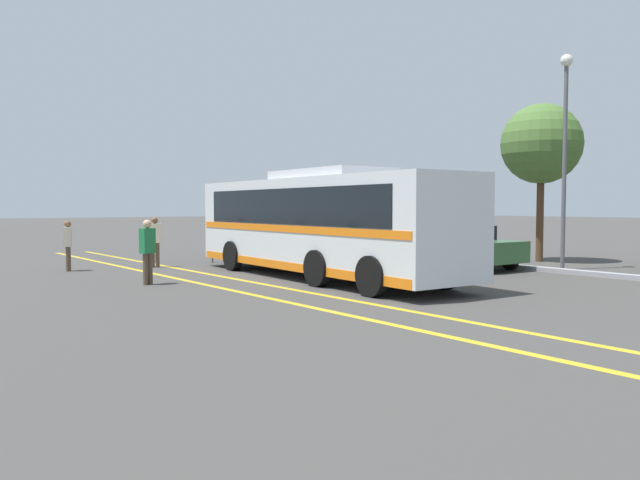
# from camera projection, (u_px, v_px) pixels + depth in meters

# --- Properties ---
(ground_plane) EXTENTS (220.00, 220.00, 0.00)m
(ground_plane) POSITION_uv_depth(u_px,v_px,m) (353.00, 281.00, 18.10)
(ground_plane) COLOR #423F3D
(lane_strip_0) EXTENTS (31.16, 0.20, 0.01)m
(lane_strip_0) POSITION_uv_depth(u_px,v_px,m) (258.00, 283.00, 17.60)
(lane_strip_0) COLOR gold
(lane_strip_0) RESTS_ON ground_plane
(lane_strip_1) EXTENTS (31.16, 0.20, 0.01)m
(lane_strip_1) POSITION_uv_depth(u_px,v_px,m) (216.00, 287.00, 16.79)
(lane_strip_1) COLOR gold
(lane_strip_1) RESTS_ON ground_plane
(curb_strip) EXTENTS (39.16, 0.36, 0.15)m
(curb_strip) POSITION_uv_depth(u_px,v_px,m) (469.00, 263.00, 23.22)
(curb_strip) COLOR #99999E
(curb_strip) RESTS_ON ground_plane
(transit_bus) EXTENTS (11.59, 3.24, 3.25)m
(transit_bus) POSITION_uv_depth(u_px,v_px,m) (320.00, 222.00, 18.84)
(transit_bus) COLOR silver
(transit_bus) RESTS_ON ground_plane
(parked_car_0) EXTENTS (4.56, 2.26, 1.38)m
(parked_car_0) POSITION_uv_depth(u_px,v_px,m) (285.00, 236.00, 30.86)
(parked_car_0) COLOR maroon
(parked_car_0) RESTS_ON ground_plane
(parked_car_1) EXTENTS (4.86, 2.10, 1.53)m
(parked_car_1) POSITION_uv_depth(u_px,v_px,m) (362.00, 239.00, 26.48)
(parked_car_1) COLOR #4C3823
(parked_car_1) RESTS_ON ground_plane
(parked_car_2) EXTENTS (4.18, 2.17, 1.50)m
(parked_car_2) POSITION_uv_depth(u_px,v_px,m) (463.00, 247.00, 21.85)
(parked_car_2) COLOR #335B33
(parked_car_2) RESTS_ON ground_plane
(pedestrian_0) EXTENTS (0.47, 0.36, 1.70)m
(pedestrian_0) POSITION_uv_depth(u_px,v_px,m) (68.00, 242.00, 20.87)
(pedestrian_0) COLOR brown
(pedestrian_0) RESTS_ON ground_plane
(pedestrian_1) EXTENTS (0.38, 0.47, 1.80)m
(pedestrian_1) POSITION_uv_depth(u_px,v_px,m) (155.00, 238.00, 22.17)
(pedestrian_1) COLOR brown
(pedestrian_1) RESTS_ON ground_plane
(pedestrian_2) EXTENTS (0.36, 0.47, 1.81)m
(pedestrian_2) POSITION_uv_depth(u_px,v_px,m) (147.00, 247.00, 17.24)
(pedestrian_2) COLOR brown
(pedestrian_2) RESTS_ON ground_plane
(bus_stop_sign) EXTENTS (0.07, 0.40, 2.53)m
(bus_stop_sign) POSITION_uv_depth(u_px,v_px,m) (212.00, 221.00, 24.03)
(bus_stop_sign) COLOR #59595E
(bus_stop_sign) RESTS_ON ground_plane
(street_lamp) EXTENTS (0.42, 0.42, 7.30)m
(street_lamp) POSITION_uv_depth(u_px,v_px,m) (565.00, 131.00, 21.13)
(street_lamp) COLOR #59595E
(street_lamp) RESTS_ON ground_plane
(tree_1) EXTENTS (3.12, 3.12, 6.17)m
(tree_1) POSITION_uv_depth(u_px,v_px,m) (541.00, 144.00, 24.30)
(tree_1) COLOR #513823
(tree_1) RESTS_ON ground_plane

